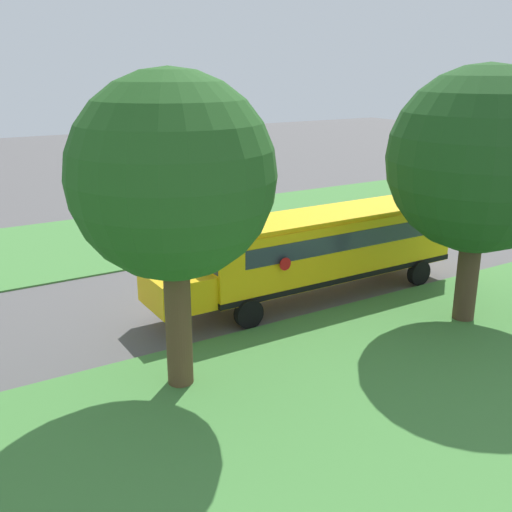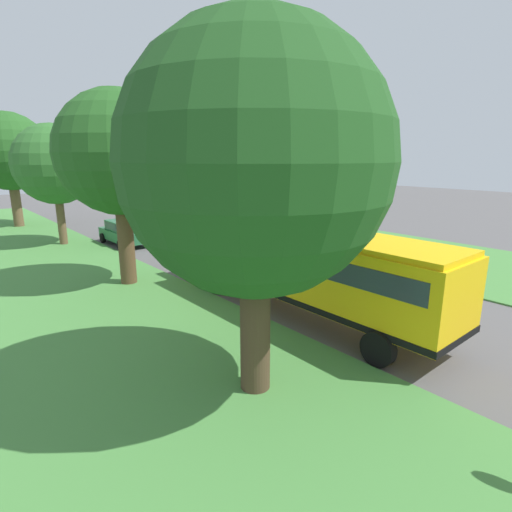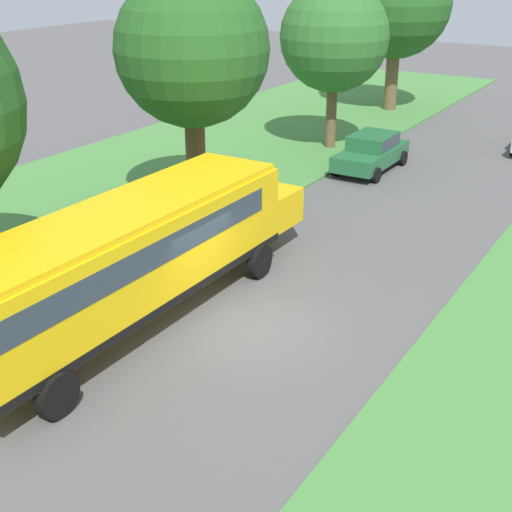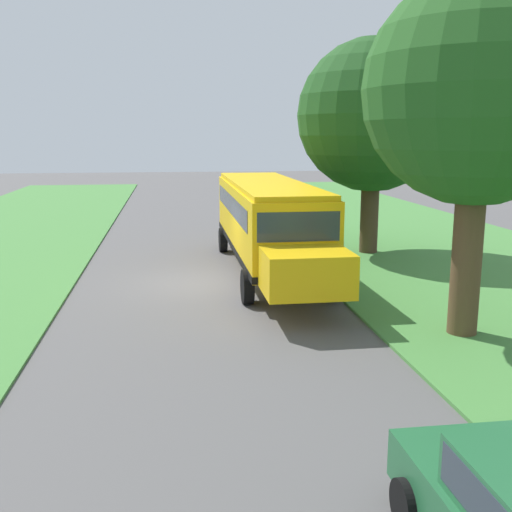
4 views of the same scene
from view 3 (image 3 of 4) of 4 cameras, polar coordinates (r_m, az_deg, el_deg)
ground_plane at (r=18.15m, az=-0.89°, el=-5.66°), size 120.00×120.00×0.00m
school_bus at (r=17.83m, az=-9.77°, el=0.31°), size 2.84×12.42×3.16m
car_green_nearest at (r=31.11m, az=9.23°, el=8.36°), size 2.02×4.40×1.56m
oak_tree_roadside_mid at (r=24.46m, az=-5.11°, el=16.23°), size 5.19×5.19×8.35m
oak_tree_far_end at (r=33.62m, az=6.31°, el=16.91°), size 4.95×4.95×7.61m
oak_tree_across_road at (r=42.80m, az=11.35°, el=19.24°), size 6.04×6.04×9.00m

